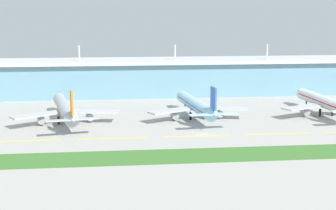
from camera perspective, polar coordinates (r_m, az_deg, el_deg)
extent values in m
plane|color=#A8A59E|center=(204.66, 4.07, -3.39)|extent=(600.00, 600.00, 0.00)
cube|color=#6693A8|center=(300.85, 0.67, 3.10)|extent=(280.00, 28.00, 19.75)
cube|color=silver|center=(299.61, 0.68, 5.14)|extent=(288.00, 34.00, 1.80)
cylinder|color=silver|center=(292.08, -10.21, 5.89)|extent=(0.90, 0.90, 9.00)
cylinder|color=silver|center=(293.59, 0.81, 6.08)|extent=(0.90, 0.90, 9.00)
cylinder|color=silver|center=(305.54, 11.35, 6.06)|extent=(0.90, 0.90, 9.00)
cylinder|color=#ADB2BC|center=(229.49, -11.83, -0.38)|extent=(16.35, 54.50, 5.80)
cone|color=#ADB2BC|center=(258.11, -12.50, 0.81)|extent=(6.19, 5.00, 5.51)
cone|color=#ADB2BC|center=(199.80, -10.95, -1.64)|extent=(6.13, 7.47, 5.72)
cube|color=orange|center=(199.52, -11.05, 0.23)|extent=(1.94, 6.41, 9.50)
cube|color=#ADB2BC|center=(199.81, -12.53, -1.76)|extent=(10.43, 5.10, 0.36)
cube|color=#ADB2BC|center=(201.00, -9.41, -1.57)|extent=(10.43, 5.10, 0.36)
cube|color=#B7BABF|center=(224.59, -14.74, -1.09)|extent=(23.79, 18.86, 0.70)
cylinder|color=gray|center=(226.62, -14.43, -1.69)|extent=(4.02, 5.04, 3.20)
cube|color=#B7BABF|center=(226.88, -8.69, -0.74)|extent=(24.85, 11.14, 0.70)
cylinder|color=gray|center=(228.67, -9.02, -1.37)|extent=(4.02, 5.04, 3.20)
cylinder|color=black|center=(250.33, -12.27, -0.58)|extent=(0.70, 0.70, 3.60)
cylinder|color=black|center=(227.22, -12.51, -1.73)|extent=(1.10, 1.10, 3.60)
cylinder|color=black|center=(227.83, -10.91, -1.64)|extent=(1.10, 1.10, 3.60)
cube|color=orange|center=(229.41, -11.83, -0.28)|extent=(15.32, 49.17, 0.60)
cylinder|color=#9ED1EA|center=(233.63, 3.18, 0.03)|extent=(11.72, 49.85, 5.80)
cone|color=#9ED1EA|center=(259.01, 1.52, 1.10)|extent=(5.95, 4.63, 5.51)
cone|color=#9ED1EA|center=(207.43, 5.33, -1.03)|extent=(5.69, 7.17, 5.72)
cube|color=#2D5BB7|center=(207.15, 5.27, 0.77)|extent=(1.47, 6.44, 9.50)
cube|color=#9ED1EA|center=(206.29, 3.84, -1.13)|extent=(10.31, 4.38, 0.36)
cube|color=#9ED1EA|center=(209.71, 6.71, -0.99)|extent=(10.31, 4.38, 0.36)
cube|color=#B7BABF|center=(226.63, 0.57, -0.63)|extent=(24.30, 17.56, 0.70)
cylinder|color=gray|center=(228.84, 0.78, -1.23)|extent=(3.72, 4.85, 3.20)
cube|color=#B7BABF|center=(233.39, 6.31, -0.36)|extent=(24.94, 12.81, 0.70)
cylinder|color=gray|center=(234.88, 5.90, -0.98)|extent=(3.72, 4.85, 3.20)
cylinder|color=black|center=(252.07, 1.98, -0.26)|extent=(0.70, 0.70, 3.60)
cylinder|color=black|center=(230.86, 2.61, -1.29)|extent=(1.10, 1.10, 3.60)
cylinder|color=black|center=(232.65, 4.13, -1.21)|extent=(1.10, 1.10, 3.60)
cube|color=#2D5BB7|center=(233.56, 3.18, 0.12)|extent=(11.16, 44.94, 0.60)
cylinder|color=white|center=(252.69, 17.55, 0.35)|extent=(8.73, 51.09, 5.80)
cone|color=white|center=(277.00, 14.99, 1.36)|extent=(5.73, 4.31, 5.51)
cube|color=#B7BABF|center=(243.78, 15.48, -0.21)|extent=(24.60, 16.41, 0.70)
cylinder|color=gray|center=(246.09, 15.57, -0.78)|extent=(3.46, 4.68, 3.20)
cylinder|color=black|center=(270.33, 15.67, 0.09)|extent=(0.70, 0.70, 3.60)
cylinder|color=black|center=(249.49, 17.14, -0.85)|extent=(1.10, 1.10, 3.60)
cylinder|color=black|center=(252.41, 18.44, -0.80)|extent=(1.10, 1.10, 3.60)
cube|color=red|center=(252.63, 17.55, 0.44)|extent=(8.48, 46.01, 0.60)
cube|color=yellow|center=(201.92, -16.08, -3.98)|extent=(28.00, 0.70, 0.04)
cube|color=yellow|center=(198.86, -6.36, -3.84)|extent=(28.00, 0.70, 0.04)
cube|color=yellow|center=(201.56, 3.36, -3.59)|extent=(28.00, 0.70, 0.04)
cube|color=yellow|center=(209.81, 12.57, -3.26)|extent=(28.00, 0.70, 0.04)
cube|color=#3D702D|center=(176.20, 5.81, -5.73)|extent=(300.00, 18.00, 0.10)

